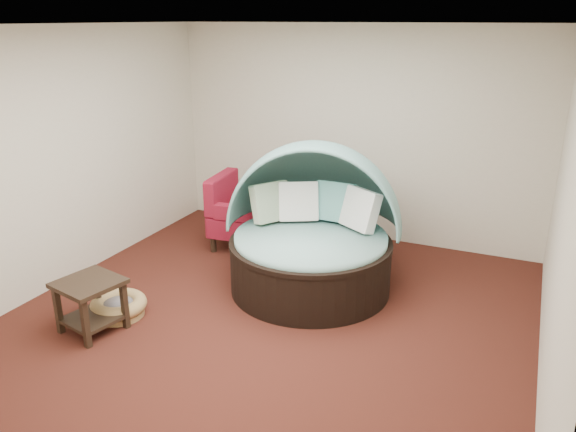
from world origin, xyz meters
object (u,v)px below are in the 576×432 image
at_px(pet_basket, 119,306).
at_px(side_table, 90,299).
at_px(red_armchair, 241,214).
at_px(canopy_daybed, 312,222).

height_order(pet_basket, side_table, side_table).
xyz_separation_m(pet_basket, red_armchair, (0.23, 2.16, 0.33)).
bearing_deg(pet_basket, canopy_daybed, 43.67).
bearing_deg(pet_basket, side_table, -96.26).
distance_m(pet_basket, side_table, 0.40).
relative_size(canopy_daybed, red_armchair, 2.30).
bearing_deg(red_armchair, pet_basket, -102.63).
distance_m(canopy_daybed, red_armchair, 1.50).
height_order(canopy_daybed, side_table, canopy_daybed).
xyz_separation_m(red_armchair, side_table, (-0.27, -2.49, -0.10)).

